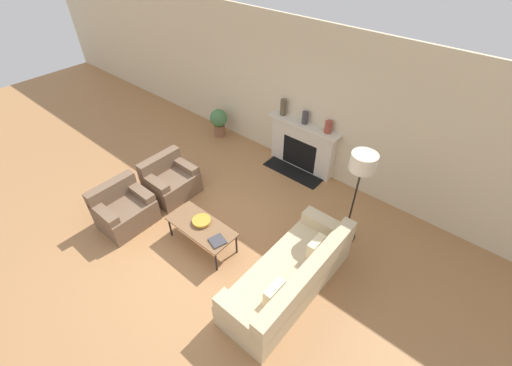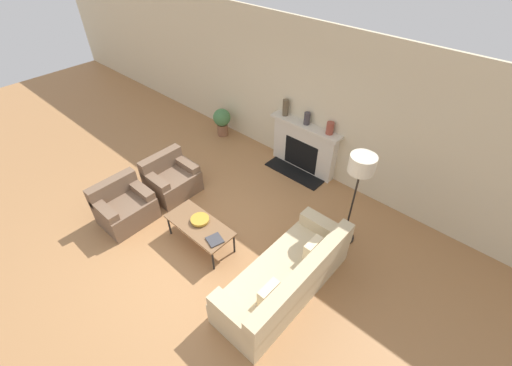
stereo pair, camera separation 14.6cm
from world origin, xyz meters
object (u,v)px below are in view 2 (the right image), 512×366
object	(u,v)px
couch	(287,278)
mantel_vase_center_right	(330,128)
book	(215,240)
armchair_near	(124,207)
potted_plant	(222,120)
mantel_vase_center_left	(307,118)
fireplace	(304,147)
mantel_vase_left	(286,108)
floor_lamp	(360,171)
coffee_table	(199,226)
armchair_far	(171,179)
bowl	(200,220)

from	to	relation	value
couch	mantel_vase_center_right	world-z (taller)	mantel_vase_center_right
book	mantel_vase_center_right	xyz separation A→B (m)	(0.10, 2.86, 0.71)
armchair_near	potted_plant	world-z (taller)	armchair_near
couch	mantel_vase_center_left	distance (m)	3.15
fireplace	mantel_vase_left	distance (m)	0.88
armchair_near	fireplace	bearing A→B (deg)	-23.04
armchair_near	potted_plant	xyz separation A→B (m)	(-0.78, 3.09, 0.10)
fireplace	couch	distance (m)	3.02
fireplace	floor_lamp	world-z (taller)	floor_lamp
armchair_near	mantel_vase_center_left	distance (m)	3.71
armchair_near	mantel_vase_center_left	size ratio (longest dim) A/B	3.55
book	mantel_vase_left	xyz separation A→B (m)	(-0.95, 2.86, 0.76)
fireplace	coffee_table	distance (m)	2.79
coffee_table	floor_lamp	size ratio (longest dim) A/B	0.69
couch	coffee_table	world-z (taller)	couch
fireplace	potted_plant	xyz separation A→B (m)	(-2.19, -0.22, -0.11)
couch	armchair_near	distance (m)	3.09
book	floor_lamp	bearing A→B (deg)	69.86
armchair_far	mantel_vase_left	world-z (taller)	mantel_vase_left
book	fireplace	bearing A→B (deg)	114.42
floor_lamp	potted_plant	world-z (taller)	floor_lamp
mantel_vase_center_right	coffee_table	bearing A→B (deg)	-100.66
mantel_vase_left	mantel_vase_center_right	world-z (taller)	mantel_vase_left
floor_lamp	mantel_vase_left	bearing A→B (deg)	153.41
armchair_far	coffee_table	size ratio (longest dim) A/B	0.75
couch	potted_plant	world-z (taller)	couch
armchair_near	armchair_far	size ratio (longest dim) A/B	1.00
armchair_near	coffee_table	bearing A→B (deg)	-69.36
armchair_far	coffee_table	world-z (taller)	armchair_far
bowl	book	world-z (taller)	bowl
book	floor_lamp	world-z (taller)	floor_lamp
bowl	mantel_vase_left	xyz separation A→B (m)	(-0.47, 2.74, 0.74)
mantel_vase_center_left	mantel_vase_left	bearing A→B (deg)	180.00
armchair_far	book	size ratio (longest dim) A/B	3.13
couch	floor_lamp	bearing A→B (deg)	175.76
floor_lamp	potted_plant	bearing A→B (deg)	167.20
bowl	book	distance (m)	0.49
coffee_table	bowl	xyz separation A→B (m)	(-0.04, 0.06, 0.07)
bowl	potted_plant	world-z (taller)	potted_plant
armchair_far	floor_lamp	distance (m)	3.51
couch	coffee_table	distance (m)	1.62
floor_lamp	mantel_vase_center_left	distance (m)	2.05
coffee_table	mantel_vase_center_left	xyz separation A→B (m)	(0.01, 2.80, 0.76)
floor_lamp	potted_plant	distance (m)	4.11
coffee_table	book	distance (m)	0.44
couch	potted_plant	bearing A→B (deg)	-121.88
floor_lamp	mantel_vase_center_right	xyz separation A→B (m)	(-1.18, 1.11, -0.26)
mantel_vase_center_right	mantel_vase_left	bearing A→B (deg)	180.00
armchair_near	book	xyz separation A→B (m)	(1.82, 0.46, 0.15)
armchair_near	floor_lamp	xyz separation A→B (m)	(3.10, 2.21, 1.13)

